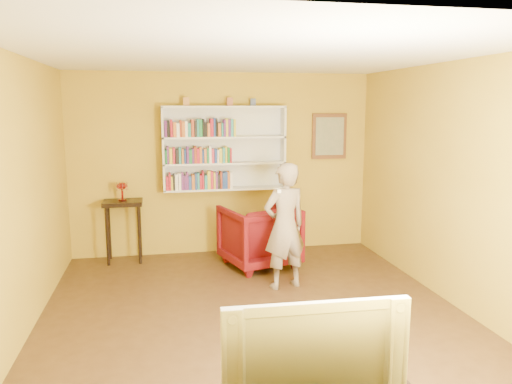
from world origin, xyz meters
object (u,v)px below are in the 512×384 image
Objects in this scene: person at (285,226)px; television at (311,346)px; bookshelf at (224,148)px; armchair at (259,236)px; ruby_lustre at (122,188)px; console_table at (123,211)px.

person reaches higher than television.
person is (0.52, -1.62, -0.82)m from bookshelf.
armchair is 0.85× the size of television.
ruby_lustre is 2.05m from armchair.
television is (-0.61, -3.04, 0.02)m from person.
television is (-0.48, -3.93, 0.36)m from armchair.
television is (-0.09, -4.66, -0.80)m from bookshelf.
bookshelf is 1.43m from armchair.
bookshelf reaches higher than ruby_lustre.
bookshelf is 1.71m from console_table.
television is at bearing 62.63° from person.
armchair is 0.96m from person.
console_table is 3.39× the size of ruby_lustre.
bookshelf is at bearing -78.32° from armchair.
console_table is 0.57× the size of person.
bookshelf is 1.57m from ruby_lustre.
ruby_lustre reaches higher than television.
ruby_lustre is (-0.00, -0.00, 0.34)m from console_table.
armchair is at bearing -17.11° from console_table.
console_table is at bearing 63.43° from ruby_lustre.
ruby_lustre reaches higher than armchair.
ruby_lustre is at bearing -173.82° from bookshelf.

